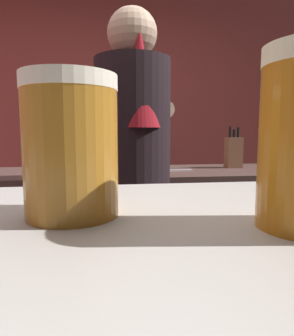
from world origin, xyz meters
TOP-DOWN VIEW (x-y plane):
  - wall_back at (0.00, 2.20)m, footprint 5.20×0.10m
  - prep_counter at (0.35, 0.61)m, footprint 2.10×0.60m
  - back_shelf at (0.29, 1.92)m, footprint 0.80×0.36m
  - bartender at (0.25, 0.15)m, footprint 0.48×0.55m
  - knife_block at (0.96, 0.68)m, footprint 0.10×0.08m
  - mixing_bowl at (-0.09, 0.60)m, footprint 0.16×0.16m
  - chefs_knife at (0.53, 0.56)m, footprint 0.24×0.06m
  - pint_glass_far at (0.10, -0.94)m, footprint 0.08×0.08m
  - bottle_vinegar at (0.47, 1.88)m, footprint 0.05×0.05m
  - bottle_olive_oil at (0.30, 2.00)m, footprint 0.07×0.07m
  - bottle_hot_sauce at (0.33, 1.91)m, footprint 0.06×0.06m

SIDE VIEW (x-z plane):
  - prep_counter at x=0.35m, z-range 0.00..0.92m
  - back_shelf at x=0.29m, z-range 0.00..1.22m
  - chefs_knife at x=0.53m, z-range 0.92..0.93m
  - mixing_bowl at x=-0.09m, z-range 0.92..0.97m
  - bartender at x=0.25m, z-range 0.13..1.82m
  - knife_block at x=0.96m, z-range 0.89..1.16m
  - pint_glass_far at x=0.10m, z-range 1.08..1.20m
  - bottle_hot_sauce at x=0.33m, z-range 1.20..1.38m
  - bottle_vinegar at x=0.47m, z-range 1.19..1.45m
  - bottle_olive_oil at x=0.30m, z-range 1.19..1.46m
  - wall_back at x=0.00m, z-range 0.00..2.70m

